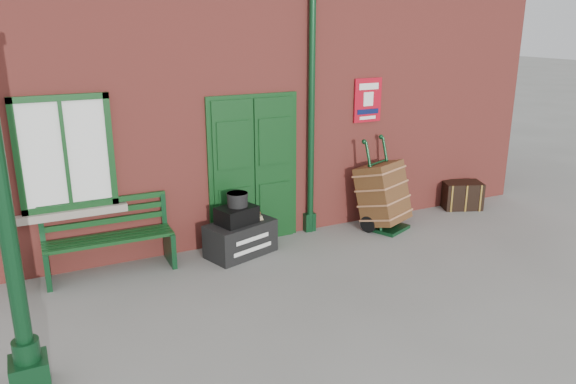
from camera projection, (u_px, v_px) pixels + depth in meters
ground at (317, 273)px, 7.61m from camera, size 80.00×80.00×0.00m
station_building at (224, 86)px, 9.97m from camera, size 10.30×4.30×4.36m
canopy_column at (10, 248)px, 4.82m from camera, size 0.34×0.34×3.61m
bench at (108, 235)px, 7.51m from camera, size 1.67×0.54×1.03m
houdini_trunk at (241, 238)px, 8.14m from camera, size 1.10×0.81×0.49m
strongbox at (237, 215)px, 8.01m from camera, size 0.63×0.54×0.25m
hatbox at (237, 199)px, 7.99m from camera, size 0.37×0.37×0.20m
suitcase_back at (244, 227)px, 8.35m from camera, size 0.34×0.45×0.65m
suitcase_front at (257, 229)px, 8.40m from camera, size 0.32×0.41×0.56m
porter_trolley at (383, 195)px, 9.10m from camera, size 0.95×0.98×1.46m
dark_trunk at (462, 195)px, 10.16m from camera, size 0.79×0.66×0.49m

